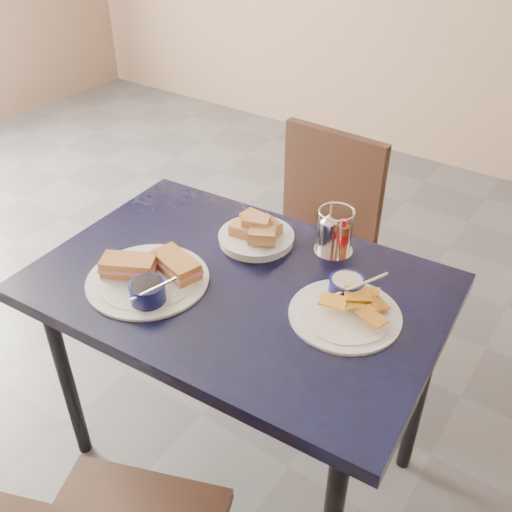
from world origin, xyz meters
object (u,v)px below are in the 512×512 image
Objects in this scene: chair_far at (315,231)px; plantain_plate at (347,304)px; sandwich_plate at (150,275)px; condiment_caddy at (333,234)px; dining_table at (239,304)px; bread_basket at (257,234)px.

plantain_plate is (0.43, -0.61, 0.27)m from chair_far.
sandwich_plate reaches higher than chair_far.
condiment_caddy is at bearing 126.62° from plantain_plate.
chair_far is (-0.14, 0.67, -0.18)m from dining_table.
plantain_plate is 1.28× the size of bread_basket.
bread_basket reaches higher than dining_table.
chair_far is 0.58m from condiment_caddy.
chair_far is at bearing 123.73° from condiment_caddy.
bread_basket is (-0.35, 0.12, 0.01)m from plantain_plate.
bread_basket is 0.22m from condiment_caddy.
bread_basket is (0.07, -0.49, 0.28)m from chair_far.
bread_basket is (-0.07, 0.18, 0.10)m from dining_table.
bread_basket is at bearing -81.78° from chair_far.
sandwich_plate is (-0.05, -0.81, 0.28)m from chair_far.
bread_basket is at bearing 110.09° from dining_table.
condiment_caddy is (0.27, -0.41, 0.31)m from chair_far.
dining_table is 0.33m from condiment_caddy.
plantain_plate reaches higher than chair_far.
plantain_plate is at bearing 11.92° from dining_table.
plantain_plate is (0.29, 0.06, 0.10)m from dining_table.
dining_table is 3.39× the size of sandwich_plate.
sandwich_plate reaches higher than bread_basket.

